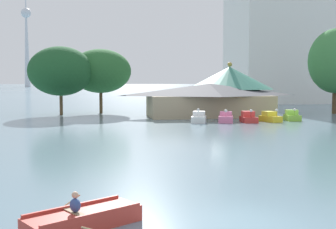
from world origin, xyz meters
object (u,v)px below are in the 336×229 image
at_px(green_roof_pavilion, 230,86).
at_px(shoreline_tree_mid, 101,71).
at_px(rowboat_with_rower, 83,219).
at_px(pedal_boat_pink, 226,118).
at_px(pedal_boat_yellow, 270,117).
at_px(pedal_boat_lime, 292,116).
at_px(boathouse, 209,99).
at_px(background_building_block, 280,42).
at_px(shoreline_tree_right, 336,61).
at_px(shoreline_tree_tall_left, 61,71).
at_px(pedal_boat_white, 199,118).
at_px(distant_broadcast_tower, 26,29).
at_px(pedal_boat_red, 249,118).

height_order(green_roof_pavilion, shoreline_tree_mid, shoreline_tree_mid).
bearing_deg(rowboat_with_rower, pedal_boat_pink, 34.05).
xyz_separation_m(pedal_boat_yellow, shoreline_tree_mid, (-19.80, 17.66, 5.88)).
distance_m(pedal_boat_lime, green_roof_pavilion, 13.90).
bearing_deg(boathouse, background_building_block, 54.39).
height_order(shoreline_tree_mid, shoreline_tree_right, shoreline_tree_right).
relative_size(green_roof_pavilion, shoreline_tree_right, 1.03).
relative_size(shoreline_tree_mid, shoreline_tree_right, 0.77).
xyz_separation_m(shoreline_tree_tall_left, background_building_block, (47.31, 31.50, 7.83)).
relative_size(pedal_boat_yellow, pedal_boat_lime, 1.15).
bearing_deg(green_roof_pavilion, shoreline_tree_tall_left, 177.70).
xyz_separation_m(pedal_boat_white, green_roof_pavilion, (8.05, 13.64, 3.60)).
bearing_deg(pedal_boat_white, green_roof_pavilion, 166.78).
bearing_deg(background_building_block, shoreline_tree_tall_left, -146.35).
height_order(pedal_boat_lime, shoreline_tree_right, shoreline_tree_right).
xyz_separation_m(boathouse, shoreline_tree_tall_left, (-20.28, 6.25, 3.90)).
xyz_separation_m(green_roof_pavilion, shoreline_tree_tall_left, (-24.83, 1.00, 2.14)).
height_order(boathouse, shoreline_tree_mid, shoreline_tree_mid).
xyz_separation_m(pedal_boat_pink, background_building_block, (27.30, 46.24, 13.59)).
bearing_deg(distant_broadcast_tower, shoreline_tree_tall_left, -80.73).
bearing_deg(boathouse, pedal_boat_lime, -41.68).
height_order(green_roof_pavilion, shoreline_tree_right, shoreline_tree_right).
height_order(rowboat_with_rower, shoreline_tree_tall_left, shoreline_tree_tall_left).
distance_m(pedal_boat_yellow, background_building_block, 53.02).
xyz_separation_m(shoreline_tree_mid, shoreline_tree_right, (34.64, -6.78, 1.47)).
bearing_deg(rowboat_with_rower, green_roof_pavilion, 35.42).
bearing_deg(pedal_boat_yellow, shoreline_tree_right, 110.72).
bearing_deg(distant_broadcast_tower, pedal_boat_lime, -76.81).
bearing_deg(boathouse, rowboat_with_rower, -110.17).
bearing_deg(pedal_boat_lime, green_roof_pavilion, -153.17).
xyz_separation_m(pedal_boat_pink, shoreline_tree_tall_left, (-20.01, 14.74, 5.76)).
bearing_deg(pedal_boat_white, background_building_block, 163.84).
relative_size(rowboat_with_rower, background_building_block, 0.14).
xyz_separation_m(pedal_boat_yellow, shoreline_tree_right, (14.84, 10.88, 7.35)).
xyz_separation_m(rowboat_with_rower, boathouse, (15.80, 43.02, 2.09)).
bearing_deg(pedal_boat_yellow, shoreline_tree_mid, -147.23).
height_order(pedal_boat_red, pedal_boat_lime, pedal_boat_red).
distance_m(green_roof_pavilion, distant_broadcast_tower, 372.98).
height_order(pedal_boat_lime, background_building_block, background_building_block).
bearing_deg(pedal_boat_pink, shoreline_tree_right, 135.67).
height_order(shoreline_tree_tall_left, distant_broadcast_tower, distant_broadcast_tower).
relative_size(pedal_boat_pink, shoreline_tree_tall_left, 0.31).
relative_size(pedal_boat_lime, shoreline_tree_right, 0.21).
bearing_deg(rowboat_with_rower, pedal_boat_lime, 23.83).
distance_m(pedal_boat_yellow, shoreline_tree_right, 19.82).
height_order(pedal_boat_white, boathouse, boathouse).
bearing_deg(pedal_boat_red, boathouse, -159.13).
bearing_deg(pedal_boat_lime, boathouse, -122.01).
relative_size(shoreline_tree_tall_left, distant_broadcast_tower, 0.08).
distance_m(pedal_boat_pink, distant_broadcast_tower, 385.74).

